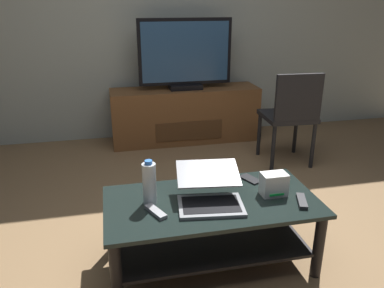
{
  "coord_description": "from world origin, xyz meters",
  "views": [
    {
      "loc": [
        -0.52,
        -1.88,
        1.46
      ],
      "look_at": [
        -0.0,
        0.43,
        0.56
      ],
      "focal_mm": 35.63,
      "sensor_mm": 36.0,
      "label": 1
    }
  ],
  "objects_px": {
    "dining_chair": "(291,113)",
    "tv_remote": "(156,212)",
    "router_box": "(274,184)",
    "media_cabinet": "(185,115)",
    "water_bottle_near": "(149,183)",
    "cell_phone": "(250,179)",
    "television": "(185,56)",
    "soundbar_remote": "(302,201)",
    "laptop": "(210,192)",
    "coffee_table": "(211,220)"
  },
  "relations": [
    {
      "from": "water_bottle_near",
      "to": "cell_phone",
      "type": "bearing_deg",
      "value": 13.35
    },
    {
      "from": "media_cabinet",
      "to": "water_bottle_near",
      "type": "bearing_deg",
      "value": -106.74
    },
    {
      "from": "router_box",
      "to": "cell_phone",
      "type": "xyz_separation_m",
      "value": [
        -0.06,
        0.21,
        -0.06
      ]
    },
    {
      "from": "media_cabinet",
      "to": "water_bottle_near",
      "type": "distance_m",
      "value": 2.15
    },
    {
      "from": "coffee_table",
      "to": "router_box",
      "type": "height_order",
      "value": "router_box"
    },
    {
      "from": "dining_chair",
      "to": "router_box",
      "type": "relative_size",
      "value": 6.07
    },
    {
      "from": "media_cabinet",
      "to": "cell_phone",
      "type": "xyz_separation_m",
      "value": [
        0.03,
        -1.89,
        0.13
      ]
    },
    {
      "from": "television",
      "to": "dining_chair",
      "type": "bearing_deg",
      "value": -46.3
    },
    {
      "from": "media_cabinet",
      "to": "router_box",
      "type": "xyz_separation_m",
      "value": [
        0.09,
        -2.1,
        0.19
      ]
    },
    {
      "from": "media_cabinet",
      "to": "router_box",
      "type": "height_order",
      "value": "media_cabinet"
    },
    {
      "from": "soundbar_remote",
      "to": "coffee_table",
      "type": "bearing_deg",
      "value": -176.1
    },
    {
      "from": "television",
      "to": "soundbar_remote",
      "type": "bearing_deg",
      "value": -84.74
    },
    {
      "from": "dining_chair",
      "to": "router_box",
      "type": "height_order",
      "value": "dining_chair"
    },
    {
      "from": "television",
      "to": "cell_phone",
      "type": "distance_m",
      "value": 1.94
    },
    {
      "from": "dining_chair",
      "to": "laptop",
      "type": "relative_size",
      "value": 2.03
    },
    {
      "from": "media_cabinet",
      "to": "cell_phone",
      "type": "bearing_deg",
      "value": -89.17
    },
    {
      "from": "router_box",
      "to": "soundbar_remote",
      "type": "bearing_deg",
      "value": -46.9
    },
    {
      "from": "television",
      "to": "router_box",
      "type": "relative_size",
      "value": 6.66
    },
    {
      "from": "media_cabinet",
      "to": "router_box",
      "type": "relative_size",
      "value": 10.88
    },
    {
      "from": "dining_chair",
      "to": "cell_phone",
      "type": "xyz_separation_m",
      "value": [
        -0.77,
        -1.03,
        -0.09
      ]
    },
    {
      "from": "cell_phone",
      "to": "soundbar_remote",
      "type": "height_order",
      "value": "soundbar_remote"
    },
    {
      "from": "dining_chair",
      "to": "tv_remote",
      "type": "height_order",
      "value": "dining_chair"
    },
    {
      "from": "dining_chair",
      "to": "soundbar_remote",
      "type": "height_order",
      "value": "dining_chair"
    },
    {
      "from": "cell_phone",
      "to": "coffee_table",
      "type": "bearing_deg",
      "value": -172.0
    },
    {
      "from": "router_box",
      "to": "cell_phone",
      "type": "distance_m",
      "value": 0.22
    },
    {
      "from": "cell_phone",
      "to": "router_box",
      "type": "bearing_deg",
      "value": -98.42
    },
    {
      "from": "television",
      "to": "cell_phone",
      "type": "xyz_separation_m",
      "value": [
        0.03,
        -1.87,
        -0.51
      ]
    },
    {
      "from": "laptop",
      "to": "soundbar_remote",
      "type": "bearing_deg",
      "value": -13.67
    },
    {
      "from": "cell_phone",
      "to": "television",
      "type": "bearing_deg",
      "value": 66.46
    },
    {
      "from": "cell_phone",
      "to": "dining_chair",
      "type": "bearing_deg",
      "value": 28.7
    },
    {
      "from": "coffee_table",
      "to": "water_bottle_near",
      "type": "relative_size",
      "value": 4.67
    },
    {
      "from": "coffee_table",
      "to": "water_bottle_near",
      "type": "bearing_deg",
      "value": 172.93
    },
    {
      "from": "media_cabinet",
      "to": "laptop",
      "type": "xyz_separation_m",
      "value": [
        -0.29,
        -2.1,
        0.18
      ]
    },
    {
      "from": "router_box",
      "to": "soundbar_remote",
      "type": "distance_m",
      "value": 0.18
    },
    {
      "from": "tv_remote",
      "to": "media_cabinet",
      "type": "bearing_deg",
      "value": 49.74
    },
    {
      "from": "router_box",
      "to": "water_bottle_near",
      "type": "bearing_deg",
      "value": 175.49
    },
    {
      "from": "coffee_table",
      "to": "soundbar_remote",
      "type": "relative_size",
      "value": 7.43
    },
    {
      "from": "laptop",
      "to": "cell_phone",
      "type": "distance_m",
      "value": 0.39
    },
    {
      "from": "soundbar_remote",
      "to": "router_box",
      "type": "bearing_deg",
      "value": 152.94
    },
    {
      "from": "laptop",
      "to": "television",
      "type": "bearing_deg",
      "value": 81.98
    },
    {
      "from": "coffee_table",
      "to": "media_cabinet",
      "type": "relative_size",
      "value": 0.76
    },
    {
      "from": "soundbar_remote",
      "to": "dining_chair",
      "type": "bearing_deg",
      "value": 86.1
    },
    {
      "from": "cell_phone",
      "to": "soundbar_remote",
      "type": "xyz_separation_m",
      "value": [
        0.18,
        -0.33,
        0.01
      ]
    },
    {
      "from": "laptop",
      "to": "cell_phone",
      "type": "bearing_deg",
      "value": 33.34
    },
    {
      "from": "coffee_table",
      "to": "router_box",
      "type": "distance_m",
      "value": 0.41
    },
    {
      "from": "soundbar_remote",
      "to": "laptop",
      "type": "bearing_deg",
      "value": -173.84
    },
    {
      "from": "television",
      "to": "soundbar_remote",
      "type": "distance_m",
      "value": 2.27
    },
    {
      "from": "router_box",
      "to": "tv_remote",
      "type": "distance_m",
      "value": 0.69
    },
    {
      "from": "laptop",
      "to": "media_cabinet",
      "type": "bearing_deg",
      "value": 82.06
    },
    {
      "from": "cell_phone",
      "to": "soundbar_remote",
      "type": "relative_size",
      "value": 0.88
    }
  ]
}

